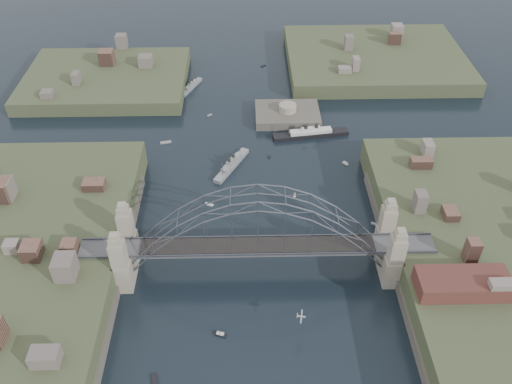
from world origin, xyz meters
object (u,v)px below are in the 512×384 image
object	(u,v)px
bridge	(258,234)
naval_cruiser_far	(191,86)
naval_cruiser_near	(232,165)
ocean_liner	(311,134)
fort_island	(287,119)
wharf_shed	(463,284)

from	to	relation	value
bridge	naval_cruiser_far	bearing A→B (deg)	103.87
naval_cruiser_near	naval_cruiser_far	distance (m)	52.44
naval_cruiser_far	ocean_liner	xyz separation A→B (m)	(41.71, -33.56, 0.22)
naval_cruiser_near	naval_cruiser_far	xyz separation A→B (m)	(-15.83, 50.00, -0.12)
naval_cruiser_far	naval_cruiser_near	bearing A→B (deg)	-72.43
fort_island	naval_cruiser_near	size ratio (longest dim) A/B	1.26
bridge	ocean_liner	world-z (taller)	bridge
ocean_liner	naval_cruiser_far	bearing A→B (deg)	141.18
naval_cruiser_near	ocean_liner	distance (m)	30.66
fort_island	naval_cruiser_far	world-z (taller)	fort_island
wharf_shed	naval_cruiser_far	world-z (taller)	wharf_shed
naval_cruiser_near	naval_cruiser_far	world-z (taller)	naval_cruiser_near
bridge	naval_cruiser_near	distance (m)	44.28
bridge	naval_cruiser_near	xyz separation A→B (m)	(-6.93, 42.21, -11.46)
fort_island	naval_cruiser_near	world-z (taller)	fort_island
wharf_shed	naval_cruiser_near	distance (m)	76.40
bridge	fort_island	distance (m)	72.14
ocean_liner	wharf_shed	bearing A→B (deg)	-70.98
fort_island	wharf_shed	bearing A→B (deg)	-69.15
naval_cruiser_far	ocean_liner	size ratio (longest dim) A/B	0.54
bridge	naval_cruiser_far	distance (m)	95.68
naval_cruiser_near	ocean_liner	bearing A→B (deg)	32.41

